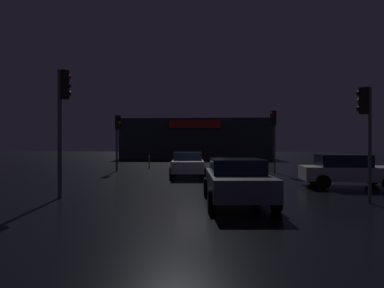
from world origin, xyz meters
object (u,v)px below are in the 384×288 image
(traffic_signal_cross_left, at_px, (365,114))
(car_near, at_px, (188,164))
(traffic_signal_cross_right, at_px, (118,132))
(car_crossing, at_px, (237,180))
(car_far, at_px, (347,170))
(traffic_signal_main, at_px, (63,107))
(store_building, at_px, (197,139))
(traffic_signal_opposite, at_px, (274,126))

(traffic_signal_cross_left, xyz_separation_m, car_near, (-6.41, 7.96, -2.15))
(traffic_signal_cross_right, bearing_deg, car_near, -31.44)
(car_near, distance_m, car_crossing, 8.47)
(traffic_signal_cross_left, relative_size, traffic_signal_cross_right, 0.97)
(car_far, height_order, car_crossing, car_far)
(traffic_signal_main, height_order, traffic_signal_cross_left, traffic_signal_main)
(car_near, bearing_deg, store_building, 91.48)
(traffic_signal_opposite, height_order, car_far, traffic_signal_opposite)
(traffic_signal_main, xyz_separation_m, car_far, (11.36, 3.57, -2.49))
(traffic_signal_opposite, height_order, traffic_signal_cross_right, traffic_signal_opposite)
(store_building, bearing_deg, traffic_signal_cross_right, -102.07)
(store_building, relative_size, car_crossing, 4.20)
(car_far, distance_m, car_crossing, 6.67)
(traffic_signal_opposite, bearing_deg, traffic_signal_cross_right, 177.90)
(car_crossing, bearing_deg, store_building, 95.03)
(traffic_signal_cross_left, bearing_deg, car_far, 75.16)
(car_crossing, bearing_deg, traffic_signal_main, 174.64)
(traffic_signal_main, xyz_separation_m, traffic_signal_opposite, (9.40, 10.35, -0.13))
(traffic_signal_cross_right, bearing_deg, car_crossing, -56.95)
(car_crossing, bearing_deg, traffic_signal_cross_right, 123.05)
(store_building, distance_m, car_crossing, 32.58)
(store_building, xyz_separation_m, traffic_signal_main, (-3.28, -31.83, 0.71))
(store_building, relative_size, traffic_signal_cross_right, 4.82)
(store_building, distance_m, traffic_signal_cross_left, 32.96)
(traffic_signal_main, height_order, car_far, traffic_signal_main)
(traffic_signal_cross_left, xyz_separation_m, car_far, (1.04, 3.93, -2.15))
(traffic_signal_opposite, xyz_separation_m, car_crossing, (-3.27, -10.92, -2.35))
(store_building, distance_m, car_near, 24.31)
(traffic_signal_main, height_order, traffic_signal_cross_right, traffic_signal_main)
(traffic_signal_main, distance_m, car_far, 12.16)
(car_crossing, bearing_deg, car_far, 38.41)
(store_building, relative_size, traffic_signal_opposite, 4.57)
(car_near, bearing_deg, car_far, -28.42)
(store_building, bearing_deg, car_crossing, -84.97)
(store_building, relative_size, traffic_signal_cross_left, 4.98)
(traffic_signal_cross_right, distance_m, car_far, 14.62)
(traffic_signal_main, bearing_deg, car_crossing, -5.36)
(store_building, bearing_deg, traffic_signal_cross_left, -77.68)
(car_near, bearing_deg, traffic_signal_main, -117.24)
(traffic_signal_cross_left, bearing_deg, traffic_signal_cross_right, 136.11)
(store_building, relative_size, car_near, 4.18)
(traffic_signal_main, relative_size, traffic_signal_opposite, 1.11)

